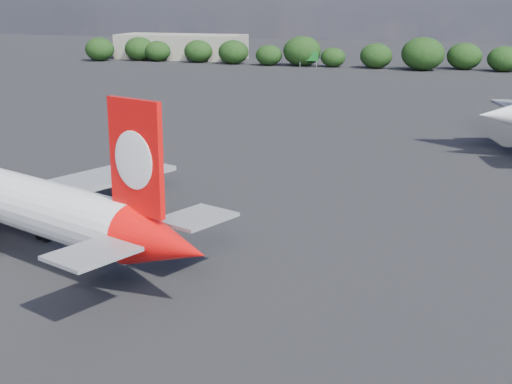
# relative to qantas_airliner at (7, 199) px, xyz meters

# --- Properties ---
(ground) EXTENTS (500.00, 500.00, 0.00)m
(ground) POSITION_rel_qantas_airliner_xyz_m (7.12, 43.07, -4.26)
(ground) COLOR black
(ground) RESTS_ON ground
(qantas_airliner) EXTENTS (41.28, 39.71, 13.98)m
(qantas_airliner) POSITION_rel_qantas_airliner_xyz_m (0.00, 0.00, 0.00)
(qantas_airliner) COLOR white
(qantas_airliner) RESTS_ON ground
(terminal_building) EXTENTS (42.00, 16.00, 8.00)m
(terminal_building) POSITION_rel_qantas_airliner_xyz_m (-57.88, 175.07, -0.26)
(terminal_building) COLOR gray
(terminal_building) RESTS_ON ground
(highway_sign) EXTENTS (6.00, 0.30, 4.50)m
(highway_sign) POSITION_rel_qantas_airliner_xyz_m (-10.88, 159.07, -1.13)
(highway_sign) COLOR #13621F
(highway_sign) RESTS_ON ground
(billboard_yellow) EXTENTS (5.00, 0.30, 5.50)m
(billboard_yellow) POSITION_rel_qantas_airliner_xyz_m (19.12, 165.07, -0.39)
(billboard_yellow) COLOR gold
(billboard_yellow) RESTS_ON ground
(horizon_treeline) EXTENTS (200.66, 16.79, 9.31)m
(horizon_treeline) POSITION_rel_qantas_airliner_xyz_m (13.80, 162.93, -0.47)
(horizon_treeline) COLOR black
(horizon_treeline) RESTS_ON ground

